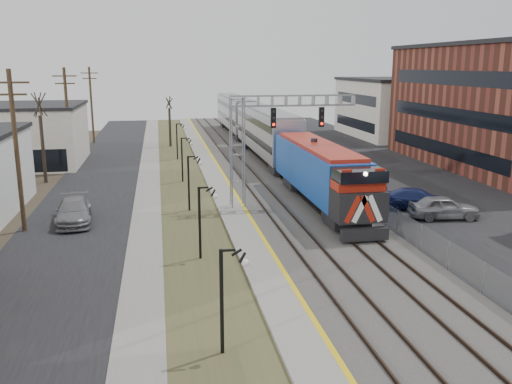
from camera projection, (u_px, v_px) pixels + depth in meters
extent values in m
cube|color=black|center=(92.00, 193.00, 44.16)|extent=(7.00, 120.00, 0.04)
cube|color=gray|center=(148.00, 191.00, 44.94)|extent=(2.00, 120.00, 0.08)
cube|color=#424A27|center=(184.00, 189.00, 45.46)|extent=(4.00, 120.00, 0.06)
cube|color=gray|center=(220.00, 187.00, 45.96)|extent=(2.00, 120.00, 0.24)
cube|color=#595651|center=(277.00, 185.00, 46.83)|extent=(8.00, 120.00, 0.20)
cube|color=black|center=(407.00, 181.00, 48.92)|extent=(16.00, 120.00, 0.04)
cube|color=gold|center=(230.00, 185.00, 46.08)|extent=(0.24, 120.00, 0.01)
cube|color=#2D2119|center=(246.00, 184.00, 46.31)|extent=(0.08, 120.00, 0.15)
cube|color=#2D2119|center=(263.00, 183.00, 46.57)|extent=(0.08, 120.00, 0.15)
cube|color=#2D2119|center=(286.00, 183.00, 46.92)|extent=(0.08, 120.00, 0.15)
cube|color=#2D2119|center=(303.00, 182.00, 47.18)|extent=(0.08, 120.00, 0.15)
cube|color=#1447AA|center=(321.00, 175.00, 39.11)|extent=(3.00, 17.00, 4.25)
cube|color=black|center=(364.00, 234.00, 31.18)|extent=(2.80, 0.50, 0.70)
cube|color=#9DA0A8|center=(266.00, 133.00, 58.44)|extent=(3.00, 22.00, 5.33)
cube|color=#9DA0A8|center=(236.00, 115.00, 80.28)|extent=(3.00, 22.00, 5.33)
cube|color=gray|center=(237.00, 155.00, 38.45)|extent=(1.00, 1.00, 8.00)
cube|color=gray|center=(293.00, 101.00, 38.29)|extent=(9.00, 0.80, 0.80)
cube|color=black|center=(273.00, 118.00, 37.86)|extent=(0.35, 0.25, 1.40)
cube|color=black|center=(321.00, 117.00, 38.46)|extent=(0.35, 0.25, 1.40)
cylinder|color=black|center=(222.00, 303.00, 19.14)|extent=(0.14, 0.14, 4.00)
cylinder|color=black|center=(200.00, 224.00, 28.72)|extent=(0.14, 0.14, 4.00)
cylinder|color=black|center=(189.00, 184.00, 38.30)|extent=(0.14, 0.14, 4.00)
cylinder|color=black|center=(182.00, 160.00, 47.88)|extent=(0.14, 0.14, 4.00)
cylinder|color=black|center=(177.00, 142.00, 59.38)|extent=(0.14, 0.14, 4.00)
cylinder|color=#4C3823|center=(17.00, 153.00, 32.92)|extent=(0.28, 0.28, 10.00)
cylinder|color=#4C3823|center=(68.00, 121.00, 52.08)|extent=(0.28, 0.28, 10.00)
cylinder|color=#4C3823|center=(92.00, 106.00, 71.24)|extent=(0.28, 0.28, 10.00)
cube|color=gray|center=(324.00, 175.00, 47.39)|extent=(0.04, 120.00, 1.60)
cube|color=beige|center=(12.00, 136.00, 56.21)|extent=(14.00, 12.00, 6.00)
cube|color=beige|center=(407.00, 109.00, 79.18)|extent=(16.00, 18.00, 8.00)
cylinder|color=#382D23|center=(43.00, 150.00, 47.50)|extent=(0.30, 0.30, 5.95)
cylinder|color=#382D23|center=(170.00, 128.00, 68.77)|extent=(0.30, 0.30, 4.90)
imported|color=navy|center=(418.00, 200.00, 39.05)|extent=(5.48, 3.83, 1.47)
imported|color=gray|center=(444.00, 208.00, 36.62)|extent=(4.87, 2.51, 1.58)
imported|color=#0B3A17|center=(327.00, 155.00, 58.16)|extent=(5.00, 2.62, 1.57)
imported|color=gray|center=(74.00, 212.00, 35.68)|extent=(2.73, 5.61, 1.57)
imported|color=white|center=(323.00, 154.00, 59.51)|extent=(5.14, 2.65, 1.39)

